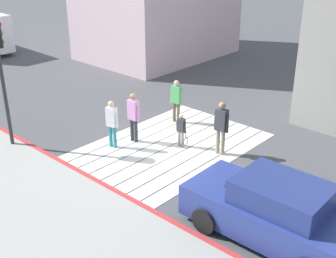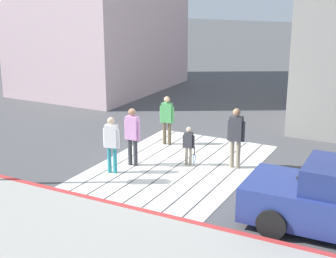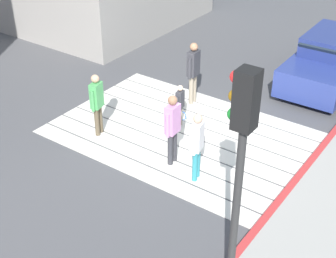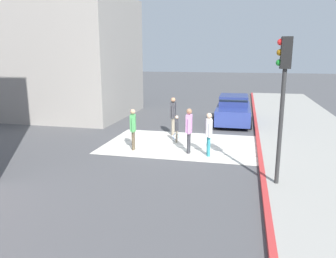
# 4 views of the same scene
# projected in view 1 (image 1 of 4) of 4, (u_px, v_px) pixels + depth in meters

# --- Properties ---
(ground_plane) EXTENTS (120.00, 120.00, 0.00)m
(ground_plane) POSITION_uv_depth(u_px,v_px,m) (170.00, 146.00, 15.07)
(ground_plane) COLOR #4C4C4F
(crosswalk_stripes) EXTENTS (6.40, 4.35, 0.01)m
(crosswalk_stripes) POSITION_uv_depth(u_px,v_px,m) (170.00, 146.00, 15.07)
(crosswalk_stripes) COLOR silver
(crosswalk_stripes) RESTS_ON ground
(sidewalk_west) EXTENTS (4.80, 40.00, 0.12)m
(sidewalk_west) POSITION_uv_depth(u_px,v_px,m) (23.00, 217.00, 11.26)
(sidewalk_west) COLOR #9E9B93
(sidewalk_west) RESTS_ON ground
(curb_painted) EXTENTS (0.16, 40.00, 0.13)m
(curb_painted) POSITION_uv_depth(u_px,v_px,m) (95.00, 181.00, 12.85)
(curb_painted) COLOR #BC3333
(curb_painted) RESTS_ON ground
(car_parked_near_curb) EXTENTS (2.04, 4.33, 1.57)m
(car_parked_near_curb) POSITION_uv_depth(u_px,v_px,m) (275.00, 212.00, 10.30)
(car_parked_near_curb) COLOR navy
(car_parked_near_curb) RESTS_ON ground
(traffic_light_corner) EXTENTS (0.39, 0.28, 4.24)m
(traffic_light_corner) POSITION_uv_depth(u_px,v_px,m) (0.00, 59.00, 13.83)
(traffic_light_corner) COLOR #2D2D2D
(traffic_light_corner) RESTS_ON ground
(pedestrian_adult_lead) EXTENTS (0.28, 0.48, 1.66)m
(pedestrian_adult_lead) POSITION_uv_depth(u_px,v_px,m) (112.00, 121.00, 14.63)
(pedestrian_adult_lead) COLOR teal
(pedestrian_adult_lead) RESTS_ON ground
(pedestrian_adult_trailing) EXTENTS (0.29, 0.48, 1.67)m
(pedestrian_adult_trailing) POSITION_uv_depth(u_px,v_px,m) (176.00, 98.00, 16.58)
(pedestrian_adult_trailing) COLOR brown
(pedestrian_adult_trailing) RESTS_ON ground
(pedestrian_adult_side) EXTENTS (0.25, 0.51, 1.76)m
(pedestrian_adult_side) POSITION_uv_depth(u_px,v_px,m) (133.00, 114.00, 15.01)
(pedestrian_adult_side) COLOR #333338
(pedestrian_adult_side) RESTS_ON ground
(pedestrian_teen_behind) EXTENTS (0.26, 0.53, 1.81)m
(pedestrian_teen_behind) POSITION_uv_depth(u_px,v_px,m) (221.00, 124.00, 14.13)
(pedestrian_teen_behind) COLOR gray
(pedestrian_teen_behind) RESTS_ON ground
(pedestrian_child_with_racket) EXTENTS (0.29, 0.38, 1.20)m
(pedestrian_child_with_racket) POSITION_uv_depth(u_px,v_px,m) (181.00, 129.00, 14.78)
(pedestrian_child_with_racket) COLOR gray
(pedestrian_child_with_racket) RESTS_ON ground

